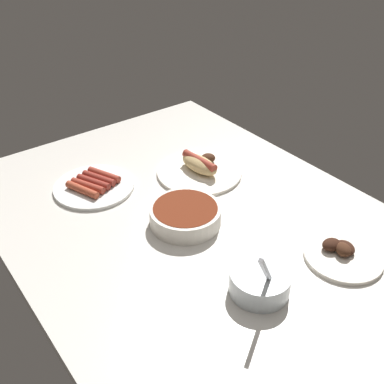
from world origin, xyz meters
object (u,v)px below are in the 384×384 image
plate_sausages (94,185)px  plate_grilled_meat (342,254)px  bowl_chili (185,215)px  plate_hotdog_assembled (200,168)px  bowl_coleslaw (260,281)px

plate_sausages → plate_grilled_meat: bearing=28.3°
bowl_chili → plate_sausages: (-28.52, -11.27, -1.68)cm
plate_hotdog_assembled → plate_sausages: bearing=-112.2°
plate_grilled_meat → plate_sausages: plate_grilled_meat is taller
plate_hotdog_assembled → plate_grilled_meat: bearing=4.4°
bowl_chili → plate_hotdog_assembled: plate_hotdog_assembled is taller
bowl_chili → plate_hotdog_assembled: bearing=133.5°
bowl_chili → plate_grilled_meat: bearing=33.6°
plate_grilled_meat → bowl_chili: bearing=-146.4°
bowl_chili → bowl_coleslaw: 28.31cm
bowl_coleslaw → plate_hotdog_assembled: (-45.03, 18.97, -1.23)cm
bowl_chili → bowl_coleslaw: size_ratio=1.18×
bowl_coleslaw → plate_sausages: bearing=-170.1°
bowl_coleslaw → plate_hotdog_assembled: size_ratio=0.61×
plate_sausages → bowl_coleslaw: (56.80, 9.93, 1.94)cm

